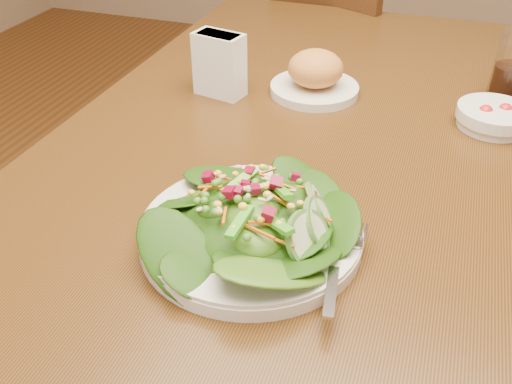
% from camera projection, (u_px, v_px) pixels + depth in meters
% --- Properties ---
extents(dining_table, '(0.90, 1.40, 0.75)m').
position_uv_depth(dining_table, '(327.00, 188.00, 1.00)').
color(dining_table, '#533212').
rests_on(dining_table, ground_plane).
extents(chair_far, '(0.52, 0.52, 0.85)m').
position_uv_depth(chair_far, '(339.00, 89.00, 1.81)').
color(chair_far, '#482612').
rests_on(chair_far, ground_plane).
extents(salad_plate, '(0.28, 0.28, 0.08)m').
position_uv_depth(salad_plate, '(258.00, 222.00, 0.71)').
color(salad_plate, silver).
rests_on(salad_plate, dining_table).
extents(bread_plate, '(0.17, 0.17, 0.08)m').
position_uv_depth(bread_plate, '(315.00, 76.00, 1.06)').
color(bread_plate, silver).
rests_on(bread_plate, dining_table).
extents(tomato_bowl, '(0.12, 0.12, 0.04)m').
position_uv_depth(tomato_bowl, '(494.00, 117.00, 0.96)').
color(tomato_bowl, silver).
rests_on(tomato_bowl, dining_table).
extents(napkin_holder, '(0.10, 0.07, 0.12)m').
position_uv_depth(napkin_holder, '(219.00, 63.00, 1.04)').
color(napkin_holder, white).
rests_on(napkin_holder, dining_table).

